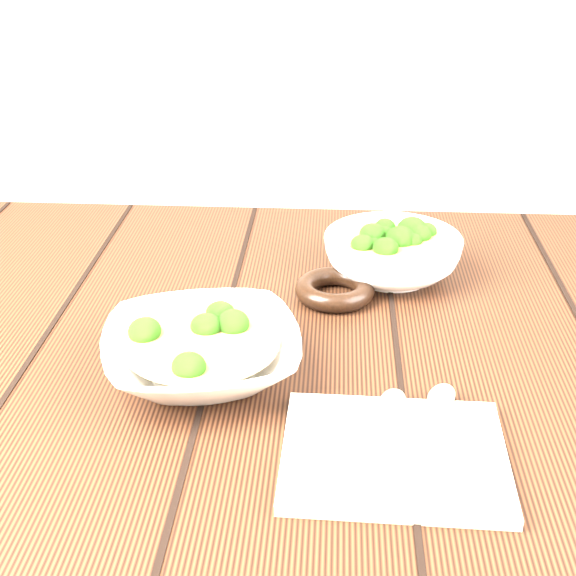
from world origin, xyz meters
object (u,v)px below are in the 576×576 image
(soup_bowl_front, at_px, (202,352))
(napkin, at_px, (394,455))
(table, at_px, (241,419))
(trivet, at_px, (335,289))
(soup_bowl_back, at_px, (392,255))

(soup_bowl_front, bearing_deg, napkin, -33.80)
(table, height_order, trivet, trivet)
(soup_bowl_back, bearing_deg, napkin, -92.58)
(soup_bowl_front, height_order, soup_bowl_back, soup_bowl_back)
(table, xyz_separation_m, trivet, (0.11, 0.10, 0.13))
(soup_bowl_front, distance_m, soup_bowl_back, 0.33)
(soup_bowl_front, relative_size, napkin, 1.23)
(napkin, bearing_deg, soup_bowl_back, 88.85)
(napkin, bearing_deg, soup_bowl_front, 147.64)
(soup_bowl_front, xyz_separation_m, soup_bowl_back, (0.21, 0.25, 0.00))
(table, bearing_deg, soup_bowl_front, -108.02)
(table, relative_size, soup_bowl_front, 4.90)
(soup_bowl_front, bearing_deg, table, 71.98)
(table, xyz_separation_m, soup_bowl_front, (-0.03, -0.08, 0.15))
(trivet, bearing_deg, soup_bowl_front, -127.12)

